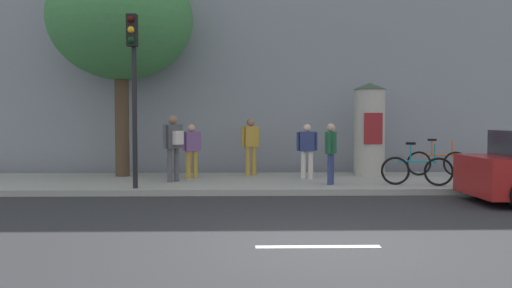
{
  "coord_description": "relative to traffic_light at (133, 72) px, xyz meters",
  "views": [
    {
      "loc": [
        -1.07,
        -7.52,
        1.85
      ],
      "look_at": [
        -0.85,
        2.0,
        1.38
      ],
      "focal_mm": 37.26,
      "sensor_mm": 36.0,
      "label": 1
    }
  ],
  "objects": [
    {
      "name": "lane_markings",
      "position": [
        3.7,
        -5.24,
        -2.94
      ],
      "size": [
        25.8,
        0.16,
        0.01
      ],
      "color": "silver",
      "rests_on": "ground_plane"
    },
    {
      "name": "pedestrian_in_light_jacket",
      "position": [
        1.16,
        2.22,
        -1.91
      ],
      "size": [
        0.52,
        0.44,
        1.53
      ],
      "color": "#B78C33",
      "rests_on": "sidewalk_curb"
    },
    {
      "name": "ground_plane",
      "position": [
        3.7,
        -5.24,
        -2.95
      ],
      "size": [
        80.0,
        80.0,
        0.0
      ],
      "primitive_type": "plane",
      "color": "#2B2B2D"
    },
    {
      "name": "street_tree",
      "position": [
        -0.92,
        2.83,
        1.76
      ],
      "size": [
        4.15,
        4.15,
        6.34
      ],
      "color": "#4C3826",
      "rests_on": "sidewalk_curb"
    },
    {
      "name": "pedestrian_in_red_top",
      "position": [
        4.41,
        2.06,
        -1.91
      ],
      "size": [
        0.59,
        0.26,
        1.53
      ],
      "color": "silver",
      "rests_on": "sidewalk_curb"
    },
    {
      "name": "traffic_light",
      "position": [
        0.0,
        0.0,
        0.0
      ],
      "size": [
        0.24,
        0.45,
        4.14
      ],
      "color": "black",
      "rests_on": "sidewalk_curb"
    },
    {
      "name": "building_backdrop",
      "position": [
        3.7,
        6.76,
        1.79
      ],
      "size": [
        36.0,
        5.0,
        9.47
      ],
      "primitive_type": "cube",
      "color": "gray",
      "rests_on": "ground_plane"
    },
    {
      "name": "bicycle_leaning",
      "position": [
        8.34,
        2.71,
        -2.41
      ],
      "size": [
        1.76,
        0.27,
        1.09
      ],
      "color": "black",
      "rests_on": "sidewalk_curb"
    },
    {
      "name": "sidewalk_curb",
      "position": [
        3.7,
        1.76,
        -2.87
      ],
      "size": [
        36.0,
        4.0,
        0.15
      ],
      "primitive_type": "cube",
      "color": "#9E9B93",
      "rests_on": "ground_plane"
    },
    {
      "name": "pedestrian_in_dark_shirt",
      "position": [
        2.83,
        2.93,
        -1.79
      ],
      "size": [
        0.54,
        0.47,
        1.69
      ],
      "color": "#B78C33",
      "rests_on": "sidewalk_curb"
    },
    {
      "name": "pedestrian_near_pole",
      "position": [
        4.86,
        0.73,
        -1.89
      ],
      "size": [
        0.36,
        0.57,
        1.56
      ],
      "color": "navy",
      "rests_on": "sidewalk_curb"
    },
    {
      "name": "pedestrian_tallest",
      "position": [
        0.76,
        1.39,
        -1.73
      ],
      "size": [
        0.54,
        0.54,
        1.77
      ],
      "color": "#4C4C51",
      "rests_on": "sidewalk_curb"
    },
    {
      "name": "poster_column",
      "position": [
        6.35,
        2.83,
        -1.41
      ],
      "size": [
        0.99,
        0.99,
        2.74
      ],
      "color": "#B2ADA3",
      "rests_on": "sidewalk_curb"
    },
    {
      "name": "bicycle_upright",
      "position": [
        7.0,
        0.47,
        -2.41
      ],
      "size": [
        1.73,
        0.51,
        1.09
      ],
      "color": "black",
      "rests_on": "sidewalk_curb"
    }
  ]
}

